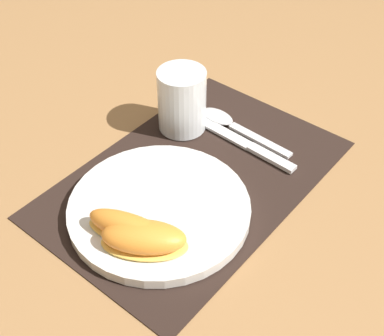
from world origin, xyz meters
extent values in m
plane|color=#A37547|center=(0.00, 0.00, 0.00)|extent=(3.00, 3.00, 0.00)
cube|color=black|center=(0.00, 0.00, 0.00)|extent=(0.46, 0.30, 0.00)
cylinder|color=white|center=(-0.09, -0.01, 0.01)|extent=(0.26, 0.26, 0.02)
cylinder|color=silver|center=(0.08, 0.09, 0.06)|extent=(0.08, 0.08, 0.10)
cylinder|color=yellow|center=(0.08, 0.09, 0.03)|extent=(0.06, 0.06, 0.05)
cube|color=silver|center=(0.11, -0.07, 0.01)|extent=(0.02, 0.08, 0.01)
cube|color=silver|center=(0.11, 0.04, 0.01)|extent=(0.02, 0.13, 0.01)
cube|color=silver|center=(0.13, -0.03, 0.01)|extent=(0.02, 0.12, 0.01)
ellipsoid|color=silver|center=(0.14, 0.06, 0.01)|extent=(0.04, 0.06, 0.01)
cube|color=silver|center=(-0.04, -0.02, 0.02)|extent=(0.12, 0.06, 0.00)
cube|color=silver|center=(-0.13, 0.01, 0.02)|extent=(0.08, 0.05, 0.00)
ellipsoid|color=#F7C656|center=(-0.15, -0.02, 0.02)|extent=(0.07, 0.14, 0.01)
ellipsoid|color=orange|center=(-0.15, -0.02, 0.04)|extent=(0.07, 0.13, 0.04)
ellipsoid|color=#F7C656|center=(-0.15, -0.04, 0.02)|extent=(0.11, 0.13, 0.01)
ellipsoid|color=orange|center=(-0.15, -0.04, 0.04)|extent=(0.10, 0.12, 0.04)
camera|label=1|loc=(-0.45, -0.37, 0.56)|focal=50.00mm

